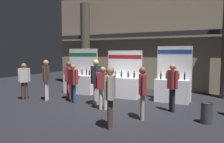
{
  "coord_description": "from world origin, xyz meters",
  "views": [
    {
      "loc": [
        3.64,
        -7.72,
        2.1
      ],
      "look_at": [
        -0.56,
        0.62,
        1.3
      ],
      "focal_mm": 34.92,
      "sensor_mm": 36.0,
      "label": 1
    }
  ],
  "objects_px": {
    "visitor_9": "(142,89)",
    "trash_bin": "(207,113)",
    "visitor_7": "(69,77)",
    "visitor_0": "(103,84)",
    "visitor_4": "(110,92)",
    "visitor_2": "(46,76)",
    "visitor_5": "(24,78)",
    "visitor_8": "(172,84)",
    "exhibitor_booth_2": "(172,88)",
    "exhibitor_booth_0": "(80,82)",
    "exhibitor_booth_1": "(122,85)",
    "visitor_1": "(73,80)",
    "visitor_6": "(96,77)"
  },
  "relations": [
    {
      "from": "visitor_9",
      "to": "trash_bin",
      "type": "bearing_deg",
      "value": -98.12
    },
    {
      "from": "trash_bin",
      "to": "visitor_7",
      "type": "height_order",
      "value": "visitor_7"
    },
    {
      "from": "visitor_0",
      "to": "visitor_4",
      "type": "xyz_separation_m",
      "value": [
        1.18,
        -1.7,
        0.09
      ]
    },
    {
      "from": "visitor_9",
      "to": "visitor_2",
      "type": "bearing_deg",
      "value": 56.91
    },
    {
      "from": "visitor_5",
      "to": "visitor_8",
      "type": "bearing_deg",
      "value": -33.28
    },
    {
      "from": "visitor_5",
      "to": "visitor_9",
      "type": "height_order",
      "value": "visitor_9"
    },
    {
      "from": "exhibitor_booth_2",
      "to": "visitor_8",
      "type": "height_order",
      "value": "exhibitor_booth_2"
    },
    {
      "from": "exhibitor_booth_0",
      "to": "visitor_9",
      "type": "bearing_deg",
      "value": -33.48
    },
    {
      "from": "exhibitor_booth_1",
      "to": "visitor_8",
      "type": "bearing_deg",
      "value": -30.47
    },
    {
      "from": "visitor_8",
      "to": "visitor_5",
      "type": "bearing_deg",
      "value": -128.23
    },
    {
      "from": "exhibitor_booth_2",
      "to": "visitor_5",
      "type": "distance_m",
      "value": 6.56
    },
    {
      "from": "visitor_8",
      "to": "visitor_1",
      "type": "bearing_deg",
      "value": -130.49
    },
    {
      "from": "trash_bin",
      "to": "visitor_9",
      "type": "xyz_separation_m",
      "value": [
        -1.84,
        -0.5,
        0.68
      ]
    },
    {
      "from": "visitor_4",
      "to": "visitor_7",
      "type": "distance_m",
      "value": 4.33
    },
    {
      "from": "trash_bin",
      "to": "visitor_8",
      "type": "height_order",
      "value": "visitor_8"
    },
    {
      "from": "visitor_7",
      "to": "exhibitor_booth_2",
      "type": "bearing_deg",
      "value": 114.43
    },
    {
      "from": "visitor_6",
      "to": "exhibitor_booth_1",
      "type": "bearing_deg",
      "value": -13.09
    },
    {
      "from": "visitor_0",
      "to": "visitor_1",
      "type": "height_order",
      "value": "visitor_1"
    },
    {
      "from": "exhibitor_booth_2",
      "to": "visitor_7",
      "type": "height_order",
      "value": "exhibitor_booth_2"
    },
    {
      "from": "exhibitor_booth_1",
      "to": "trash_bin",
      "type": "distance_m",
      "value": 4.53
    },
    {
      "from": "exhibitor_booth_2",
      "to": "visitor_5",
      "type": "xyz_separation_m",
      "value": [
        -6.04,
        -2.53,
        0.38
      ]
    },
    {
      "from": "visitor_5",
      "to": "visitor_9",
      "type": "relative_size",
      "value": 0.99
    },
    {
      "from": "exhibitor_booth_0",
      "to": "visitor_0",
      "type": "bearing_deg",
      "value": -41.58
    },
    {
      "from": "exhibitor_booth_1",
      "to": "visitor_6",
      "type": "bearing_deg",
      "value": -99.31
    },
    {
      "from": "visitor_8",
      "to": "visitor_7",
      "type": "bearing_deg",
      "value": -137.43
    },
    {
      "from": "trash_bin",
      "to": "visitor_6",
      "type": "xyz_separation_m",
      "value": [
        -4.14,
        0.52,
        0.81
      ]
    },
    {
      "from": "trash_bin",
      "to": "visitor_5",
      "type": "height_order",
      "value": "visitor_5"
    },
    {
      "from": "visitor_1",
      "to": "visitor_2",
      "type": "xyz_separation_m",
      "value": [
        -1.36,
        -0.13,
        0.08
      ]
    },
    {
      "from": "visitor_0",
      "to": "visitor_2",
      "type": "distance_m",
      "value": 3.05
    },
    {
      "from": "exhibitor_booth_1",
      "to": "visitor_7",
      "type": "height_order",
      "value": "exhibitor_booth_1"
    },
    {
      "from": "exhibitor_booth_1",
      "to": "visitor_5",
      "type": "height_order",
      "value": "exhibitor_booth_1"
    },
    {
      "from": "exhibitor_booth_1",
      "to": "visitor_1",
      "type": "distance_m",
      "value": 2.44
    },
    {
      "from": "exhibitor_booth_0",
      "to": "visitor_0",
      "type": "height_order",
      "value": "exhibitor_booth_0"
    },
    {
      "from": "exhibitor_booth_0",
      "to": "visitor_6",
      "type": "bearing_deg",
      "value": -42.04
    },
    {
      "from": "exhibitor_booth_0",
      "to": "visitor_8",
      "type": "xyz_separation_m",
      "value": [
        5.05,
        -1.56,
        0.44
      ]
    },
    {
      "from": "exhibitor_booth_0",
      "to": "trash_bin",
      "type": "distance_m",
      "value": 6.68
    },
    {
      "from": "exhibitor_booth_0",
      "to": "visitor_6",
      "type": "height_order",
      "value": "exhibitor_booth_0"
    },
    {
      "from": "visitor_0",
      "to": "visitor_5",
      "type": "bearing_deg",
      "value": 160.29
    },
    {
      "from": "visitor_7",
      "to": "visitor_1",
      "type": "bearing_deg",
      "value": 54.97
    },
    {
      "from": "visitor_6",
      "to": "visitor_7",
      "type": "distance_m",
      "value": 1.73
    },
    {
      "from": "exhibitor_booth_1",
      "to": "visitor_1",
      "type": "xyz_separation_m",
      "value": [
        -1.38,
        -1.97,
        0.41
      ]
    },
    {
      "from": "visitor_1",
      "to": "visitor_8",
      "type": "distance_m",
      "value": 4.05
    },
    {
      "from": "exhibitor_booth_0",
      "to": "visitor_0",
      "type": "relative_size",
      "value": 1.46
    },
    {
      "from": "visitor_1",
      "to": "visitor_6",
      "type": "relative_size",
      "value": 0.89
    },
    {
      "from": "visitor_2",
      "to": "visitor_7",
      "type": "bearing_deg",
      "value": 104.19
    },
    {
      "from": "exhibitor_booth_0",
      "to": "exhibitor_booth_2",
      "type": "bearing_deg",
      "value": 0.87
    },
    {
      "from": "visitor_6",
      "to": "visitor_8",
      "type": "distance_m",
      "value": 2.98
    },
    {
      "from": "exhibitor_booth_0",
      "to": "visitor_5",
      "type": "bearing_deg",
      "value": -117.95
    },
    {
      "from": "trash_bin",
      "to": "visitor_5",
      "type": "xyz_separation_m",
      "value": [
        -7.54,
        -0.06,
        0.66
      ]
    },
    {
      "from": "exhibitor_booth_2",
      "to": "trash_bin",
      "type": "bearing_deg",
      "value": -58.77
    }
  ]
}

